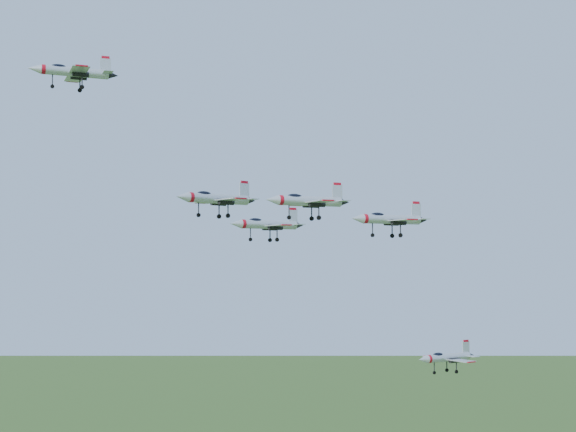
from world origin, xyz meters
TOP-DOWN VIEW (x-y plane):
  - jet_lead at (-22.74, 8.16)m, footprint 12.57×10.49m
  - jet_left_high at (-6.35, -4.65)m, footprint 12.72×10.59m
  - jet_right_high at (-1.52, -20.51)m, footprint 11.32×9.42m
  - jet_left_low at (9.84, 10.56)m, footprint 13.52×11.10m
  - jet_right_low at (15.71, -14.28)m, footprint 12.32×10.24m
  - jet_trail at (34.34, -4.66)m, footprint 12.06×9.94m

SIDE VIEW (x-z plane):
  - jet_trail at x=34.34m, z-range 99.49..102.72m
  - jet_right_low at x=15.71m, z-range 120.67..123.96m
  - jet_left_low at x=9.84m, z-range 120.66..124.28m
  - jet_right_high at x=-1.52m, z-range 122.28..125.30m
  - jet_left_high at x=-6.35m, z-range 123.28..126.68m
  - jet_lead at x=-22.74m, z-range 141.48..144.84m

